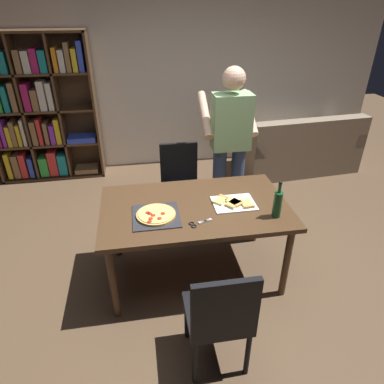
{
  "coord_description": "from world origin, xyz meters",
  "views": [
    {
      "loc": [
        -0.43,
        -2.42,
        2.3
      ],
      "look_at": [
        0.0,
        0.15,
        0.8
      ],
      "focal_mm": 31.95,
      "sensor_mm": 36.0,
      "label": 1
    }
  ],
  "objects_px": {
    "chair_near_camera": "(220,315)",
    "person_serving_pizza": "(230,143)",
    "couch": "(298,150)",
    "dining_table": "(195,213)",
    "bookshelf": "(39,111)",
    "wine_bottle": "(277,204)",
    "kitchen_scissors": "(197,223)",
    "pepperoni_pizza_on_tray": "(156,215)",
    "chair_far_side": "(180,179)"
  },
  "relations": [
    {
      "from": "chair_near_camera",
      "to": "couch",
      "type": "distance_m",
      "value": 3.51
    },
    {
      "from": "couch",
      "to": "chair_near_camera",
      "type": "bearing_deg",
      "value": -122.92
    },
    {
      "from": "pepperoni_pizza_on_tray",
      "to": "wine_bottle",
      "type": "distance_m",
      "value": 0.97
    },
    {
      "from": "dining_table",
      "to": "bookshelf",
      "type": "bearing_deg",
      "value": 125.83
    },
    {
      "from": "wine_bottle",
      "to": "pepperoni_pizza_on_tray",
      "type": "bearing_deg",
      "value": 171.0
    },
    {
      "from": "pepperoni_pizza_on_tray",
      "to": "wine_bottle",
      "type": "xyz_separation_m",
      "value": [
        0.96,
        -0.15,
        0.1
      ]
    },
    {
      "from": "chair_near_camera",
      "to": "pepperoni_pizza_on_tray",
      "type": "xyz_separation_m",
      "value": [
        -0.34,
        0.84,
        0.25
      ]
    },
    {
      "from": "bookshelf",
      "to": "pepperoni_pizza_on_tray",
      "type": "bearing_deg",
      "value": -61.03
    },
    {
      "from": "dining_table",
      "to": "pepperoni_pizza_on_tray",
      "type": "relative_size",
      "value": 4.2
    },
    {
      "from": "chair_near_camera",
      "to": "kitchen_scissors",
      "type": "xyz_separation_m",
      "value": [
        -0.03,
        0.69,
        0.24
      ]
    },
    {
      "from": "kitchen_scissors",
      "to": "dining_table",
      "type": "bearing_deg",
      "value": 83.9
    },
    {
      "from": "bookshelf",
      "to": "kitchen_scissors",
      "type": "xyz_separation_m",
      "value": [
        1.68,
        -2.64,
        -0.21
      ]
    },
    {
      "from": "pepperoni_pizza_on_tray",
      "to": "kitchen_scissors",
      "type": "xyz_separation_m",
      "value": [
        0.31,
        -0.16,
        -0.01
      ]
    },
    {
      "from": "chair_near_camera",
      "to": "dining_table",
      "type": "bearing_deg",
      "value": 90.0
    },
    {
      "from": "chair_near_camera",
      "to": "bookshelf",
      "type": "xyz_separation_m",
      "value": [
        -1.71,
        3.33,
        0.45
      ]
    },
    {
      "from": "chair_near_camera",
      "to": "chair_far_side",
      "type": "bearing_deg",
      "value": 90.0
    },
    {
      "from": "bookshelf",
      "to": "kitchen_scissors",
      "type": "distance_m",
      "value": 3.14
    },
    {
      "from": "chair_far_side",
      "to": "kitchen_scissors",
      "type": "distance_m",
      "value": 1.25
    },
    {
      "from": "person_serving_pizza",
      "to": "wine_bottle",
      "type": "xyz_separation_m",
      "value": [
        0.13,
        -1.0,
        -0.13
      ]
    },
    {
      "from": "chair_near_camera",
      "to": "pepperoni_pizza_on_tray",
      "type": "height_order",
      "value": "chair_near_camera"
    },
    {
      "from": "chair_near_camera",
      "to": "person_serving_pizza",
      "type": "height_order",
      "value": "person_serving_pizza"
    },
    {
      "from": "dining_table",
      "to": "bookshelf",
      "type": "distance_m",
      "value": 2.94
    },
    {
      "from": "chair_near_camera",
      "to": "couch",
      "type": "bearing_deg",
      "value": 57.08
    },
    {
      "from": "chair_near_camera",
      "to": "person_serving_pizza",
      "type": "xyz_separation_m",
      "value": [
        0.49,
        1.69,
        0.49
      ]
    },
    {
      "from": "couch",
      "to": "bookshelf",
      "type": "height_order",
      "value": "bookshelf"
    },
    {
      "from": "person_serving_pizza",
      "to": "pepperoni_pizza_on_tray",
      "type": "height_order",
      "value": "person_serving_pizza"
    },
    {
      "from": "chair_near_camera",
      "to": "person_serving_pizza",
      "type": "distance_m",
      "value": 1.83
    },
    {
      "from": "bookshelf",
      "to": "person_serving_pizza",
      "type": "height_order",
      "value": "bookshelf"
    },
    {
      "from": "person_serving_pizza",
      "to": "kitchen_scissors",
      "type": "height_order",
      "value": "person_serving_pizza"
    },
    {
      "from": "person_serving_pizza",
      "to": "pepperoni_pizza_on_tray",
      "type": "bearing_deg",
      "value": -134.28
    },
    {
      "from": "kitchen_scissors",
      "to": "wine_bottle",
      "type": "bearing_deg",
      "value": 0.37
    },
    {
      "from": "chair_far_side",
      "to": "person_serving_pizza",
      "type": "height_order",
      "value": "person_serving_pizza"
    },
    {
      "from": "bookshelf",
      "to": "person_serving_pizza",
      "type": "distance_m",
      "value": 2.74
    },
    {
      "from": "bookshelf",
      "to": "wine_bottle",
      "type": "bearing_deg",
      "value": -48.49
    },
    {
      "from": "bookshelf",
      "to": "kitchen_scissors",
      "type": "relative_size",
      "value": 9.82
    },
    {
      "from": "dining_table",
      "to": "person_serving_pizza",
      "type": "xyz_separation_m",
      "value": [
        0.49,
        0.74,
        0.32
      ]
    },
    {
      "from": "couch",
      "to": "wine_bottle",
      "type": "relative_size",
      "value": 5.57
    },
    {
      "from": "dining_table",
      "to": "wine_bottle",
      "type": "relative_size",
      "value": 5.03
    },
    {
      "from": "chair_far_side",
      "to": "couch",
      "type": "xyz_separation_m",
      "value": [
        1.9,
        1.03,
        -0.21
      ]
    },
    {
      "from": "wine_bottle",
      "to": "kitchen_scissors",
      "type": "height_order",
      "value": "wine_bottle"
    },
    {
      "from": "person_serving_pizza",
      "to": "bookshelf",
      "type": "bearing_deg",
      "value": 143.37
    },
    {
      "from": "couch",
      "to": "kitchen_scissors",
      "type": "bearing_deg",
      "value": -130.63
    },
    {
      "from": "person_serving_pizza",
      "to": "wine_bottle",
      "type": "relative_size",
      "value": 5.54
    },
    {
      "from": "kitchen_scissors",
      "to": "pepperoni_pizza_on_tray",
      "type": "bearing_deg",
      "value": 153.28
    },
    {
      "from": "couch",
      "to": "wine_bottle",
      "type": "distance_m",
      "value": 2.65
    },
    {
      "from": "pepperoni_pizza_on_tray",
      "to": "kitchen_scissors",
      "type": "bearing_deg",
      "value": -26.72
    },
    {
      "from": "couch",
      "to": "person_serving_pizza",
      "type": "xyz_separation_m",
      "value": [
        -1.42,
        -1.25,
        0.7
      ]
    },
    {
      "from": "chair_far_side",
      "to": "bookshelf",
      "type": "distance_m",
      "value": 2.27
    },
    {
      "from": "pepperoni_pizza_on_tray",
      "to": "person_serving_pizza",
      "type": "bearing_deg",
      "value": 45.72
    },
    {
      "from": "bookshelf",
      "to": "kitchen_scissors",
      "type": "bearing_deg",
      "value": -57.45
    }
  ]
}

